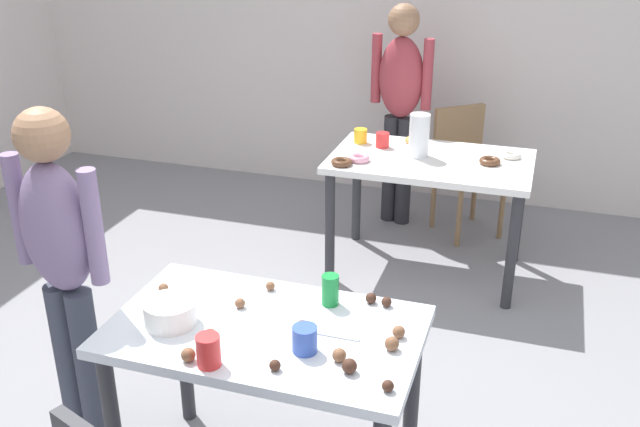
% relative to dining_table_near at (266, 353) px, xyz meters
% --- Properties ---
extents(wall_back, '(6.40, 0.10, 2.60)m').
position_rel_dining_table_near_xyz_m(wall_back, '(-0.14, 3.35, 0.66)').
color(wall_back, silver).
rests_on(wall_back, ground_plane).
extents(dining_table_near, '(1.13, 0.67, 0.75)m').
position_rel_dining_table_near_xyz_m(dining_table_near, '(0.00, 0.00, 0.00)').
color(dining_table_near, silver).
rests_on(dining_table_near, ground_plane).
extents(dining_table_far, '(1.19, 0.73, 0.75)m').
position_rel_dining_table_near_xyz_m(dining_table_far, '(0.26, 2.01, 0.01)').
color(dining_table_far, white).
rests_on(dining_table_far, ground_plane).
extents(chair_far_table, '(0.56, 0.56, 0.87)m').
position_rel_dining_table_near_xyz_m(chair_far_table, '(0.38, 2.71, -0.14)').
color(chair_far_table, olive).
rests_on(chair_far_table, ground_plane).
extents(person_girl_near, '(0.46, 0.25, 1.49)m').
position_rel_dining_table_near_xyz_m(person_girl_near, '(-0.85, 0.00, 0.26)').
color(person_girl_near, '#383D4C').
rests_on(person_girl_near, ground_plane).
extents(person_adult_far, '(0.45, 0.27, 1.55)m').
position_rel_dining_table_near_xyz_m(person_adult_far, '(-0.09, 2.70, 0.29)').
color(person_adult_far, '#28282D').
rests_on(person_adult_far, ground_plane).
extents(mixing_bowl, '(0.19, 0.19, 0.09)m').
position_rel_dining_table_near_xyz_m(mixing_bowl, '(-0.33, -0.08, 0.16)').
color(mixing_bowl, white).
rests_on(mixing_bowl, dining_table_near).
extents(soda_can, '(0.07, 0.07, 0.12)m').
position_rel_dining_table_near_xyz_m(soda_can, '(0.18, 0.22, 0.18)').
color(soda_can, '#198438').
rests_on(soda_can, dining_table_near).
extents(fork_near, '(0.17, 0.02, 0.01)m').
position_rel_dining_table_near_xyz_m(fork_near, '(0.27, 0.02, 0.12)').
color(fork_near, silver).
rests_on(fork_near, dining_table_near).
extents(cup_near_0, '(0.08, 0.08, 0.11)m').
position_rel_dining_table_near_xyz_m(cup_near_0, '(-0.09, -0.27, 0.17)').
color(cup_near_0, red).
rests_on(cup_near_0, dining_table_near).
extents(cup_near_1, '(0.09, 0.09, 0.10)m').
position_rel_dining_table_near_xyz_m(cup_near_1, '(0.19, -0.10, 0.16)').
color(cup_near_1, '#3351B2').
rests_on(cup_near_1, dining_table_near).
extents(cake_ball_0, '(0.04, 0.04, 0.04)m').
position_rel_dining_table_near_xyz_m(cake_ball_0, '(-0.47, 0.10, 0.13)').
color(cake_ball_0, brown).
rests_on(cake_ball_0, dining_table_near).
extents(cake_ball_1, '(0.05, 0.05, 0.05)m').
position_rel_dining_table_near_xyz_m(cake_ball_1, '(-0.15, -0.14, 0.14)').
color(cake_ball_1, brown).
rests_on(cake_ball_1, dining_table_near).
extents(cake_ball_2, '(0.05, 0.05, 0.05)m').
position_rel_dining_table_near_xyz_m(cake_ball_2, '(-0.16, -0.28, 0.14)').
color(cake_ball_2, brown).
rests_on(cake_ball_2, dining_table_near).
extents(cake_ball_3, '(0.04, 0.04, 0.04)m').
position_rel_dining_table_near_xyz_m(cake_ball_3, '(-0.08, 0.25, 0.13)').
color(cake_ball_3, brown).
rests_on(cake_ball_3, dining_table_near).
extents(cake_ball_4, '(0.04, 0.04, 0.04)m').
position_rel_dining_table_near_xyz_m(cake_ball_4, '(0.32, 0.28, 0.14)').
color(cake_ball_4, '#3D2319').
rests_on(cake_ball_4, dining_table_near).
extents(cake_ball_5, '(0.05, 0.05, 0.05)m').
position_rel_dining_table_near_xyz_m(cake_ball_5, '(0.37, -0.17, 0.14)').
color(cake_ball_5, '#3D2319').
rests_on(cake_ball_5, dining_table_near).
extents(cake_ball_6, '(0.05, 0.05, 0.05)m').
position_rel_dining_table_near_xyz_m(cake_ball_6, '(0.48, 0.08, 0.14)').
color(cake_ball_6, brown).
rests_on(cake_ball_6, dining_table_near).
extents(cake_ball_7, '(0.04, 0.04, 0.04)m').
position_rel_dining_table_near_xyz_m(cake_ball_7, '(0.13, -0.23, 0.13)').
color(cake_ball_7, '#3D2319').
rests_on(cake_ball_7, dining_table_near).
extents(cake_ball_8, '(0.05, 0.05, 0.05)m').
position_rel_dining_table_near_xyz_m(cake_ball_8, '(0.47, -0.00, 0.14)').
color(cake_ball_8, brown).
rests_on(cake_ball_8, dining_table_near).
extents(cake_ball_9, '(0.04, 0.04, 0.04)m').
position_rel_dining_table_near_xyz_m(cake_ball_9, '(-0.14, 0.09, 0.13)').
color(cake_ball_9, brown).
rests_on(cake_ball_9, dining_table_near).
extents(cake_ball_10, '(0.05, 0.05, 0.05)m').
position_rel_dining_table_near_xyz_m(cake_ball_10, '(0.32, -0.12, 0.14)').
color(cake_ball_10, brown).
rests_on(cake_ball_10, dining_table_near).
extents(cake_ball_11, '(0.04, 0.04, 0.04)m').
position_rel_dining_table_near_xyz_m(cake_ball_11, '(0.39, 0.27, 0.13)').
color(cake_ball_11, '#3D2319').
rests_on(cake_ball_11, dining_table_near).
extents(cake_ball_12, '(0.04, 0.04, 0.04)m').
position_rel_dining_table_near_xyz_m(cake_ball_12, '(0.51, -0.23, 0.13)').
color(cake_ball_12, '#3D2319').
rests_on(cake_ball_12, dining_table_near).
extents(cake_ball_13, '(0.04, 0.04, 0.04)m').
position_rel_dining_table_near_xyz_m(cake_ball_13, '(0.14, 0.01, 0.14)').
color(cake_ball_13, brown).
rests_on(cake_ball_13, dining_table_near).
extents(pitcher_far, '(0.12, 0.12, 0.26)m').
position_rel_dining_table_near_xyz_m(pitcher_far, '(0.18, 2.03, 0.24)').
color(pitcher_far, white).
rests_on(pitcher_far, dining_table_far).
extents(cup_far_0, '(0.08, 0.08, 0.09)m').
position_rel_dining_table_near_xyz_m(cup_far_0, '(-0.22, 2.17, 0.16)').
color(cup_far_0, yellow).
rests_on(cup_far_0, dining_table_far).
extents(cup_far_1, '(0.08, 0.08, 0.09)m').
position_rel_dining_table_near_xyz_m(cup_far_1, '(-0.07, 2.13, 0.16)').
color(cup_far_1, red).
rests_on(cup_far_1, dining_table_far).
extents(donut_far_0, '(0.11, 0.11, 0.03)m').
position_rel_dining_table_near_xyz_m(donut_far_0, '(0.71, 2.16, 0.13)').
color(donut_far_0, white).
rests_on(donut_far_0, dining_table_far).
extents(donut_far_1, '(0.11, 0.11, 0.03)m').
position_rel_dining_table_near_xyz_m(donut_far_1, '(0.10, 2.27, 0.13)').
color(donut_far_1, gold).
rests_on(donut_far_1, dining_table_far).
extents(donut_far_2, '(0.13, 0.13, 0.04)m').
position_rel_dining_table_near_xyz_m(donut_far_2, '(-0.13, 1.83, 0.13)').
color(donut_far_2, pink).
rests_on(donut_far_2, dining_table_far).
extents(donut_far_3, '(0.12, 0.12, 0.04)m').
position_rel_dining_table_near_xyz_m(donut_far_3, '(-0.22, 1.73, 0.13)').
color(donut_far_3, brown).
rests_on(donut_far_3, dining_table_far).
extents(donut_far_4, '(0.12, 0.12, 0.04)m').
position_rel_dining_table_near_xyz_m(donut_far_4, '(0.60, 2.01, 0.13)').
color(donut_far_4, brown).
rests_on(donut_far_4, dining_table_far).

